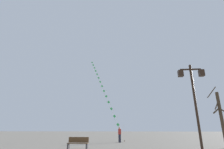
# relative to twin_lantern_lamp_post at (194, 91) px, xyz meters

# --- Properties ---
(ground_plane) EXTENTS (160.00, 160.00, 0.00)m
(ground_plane) POSITION_rel_twin_lantern_lamp_post_xyz_m (-2.88, 12.25, -3.65)
(ground_plane) COLOR gray
(twin_lantern_lamp_post) EXTENTS (1.52, 0.28, 5.30)m
(twin_lantern_lamp_post) POSITION_rel_twin_lantern_lamp_post_xyz_m (0.00, 0.00, 0.00)
(twin_lantern_lamp_post) COLOR black
(twin_lantern_lamp_post) RESTS_ON ground_plane
(kite_train) EXTENTS (8.28, 18.11, 18.02)m
(kite_train) POSITION_rel_twin_lantern_lamp_post_xyz_m (-8.44, 21.44, 5.71)
(kite_train) COLOR brown
(kite_train) RESTS_ON ground_plane
(kite_flyer) EXTENTS (0.36, 0.63, 1.71)m
(kite_flyer) POSITION_rel_twin_lantern_lamp_post_xyz_m (-4.78, 10.79, -2.75)
(kite_flyer) COLOR #1E1E2D
(kite_flyer) RESTS_ON ground_plane
(bare_tree) EXTENTS (1.52, 0.79, 5.11)m
(bare_tree) POSITION_rel_twin_lantern_lamp_post_xyz_m (4.03, 5.25, -1.25)
(bare_tree) COLOR #423323
(bare_tree) RESTS_ON ground_plane
(park_bench) EXTENTS (1.61, 0.48, 0.89)m
(park_bench) POSITION_rel_twin_lantern_lamp_post_xyz_m (-7.74, 3.58, -3.20)
(park_bench) COLOR brown
(park_bench) RESTS_ON ground_plane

